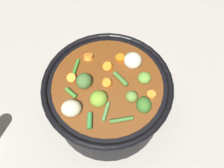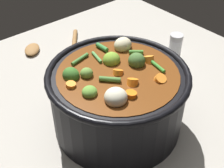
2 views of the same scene
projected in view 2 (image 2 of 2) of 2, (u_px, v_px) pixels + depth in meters
ground_plane at (117, 123)px, 0.75m from camera, size 1.10×1.10×0.00m
cooking_pot at (118, 98)px, 0.70m from camera, size 0.31×0.31×0.18m
wooden_spoon at (52, 49)px, 1.00m from camera, size 0.23×0.22×0.02m
salt_shaker at (175, 47)px, 0.94m from camera, size 0.04×0.04×0.09m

